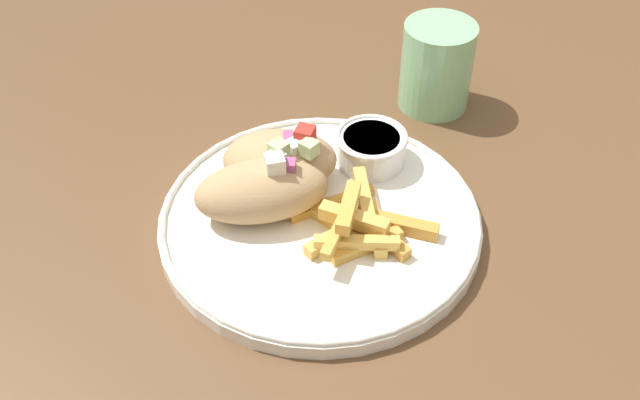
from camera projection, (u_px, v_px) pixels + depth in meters
name	position (u px, v px, depth m)	size (l,w,h in m)	color
table	(331.00, 306.00, 0.73)	(1.17, 1.17, 0.78)	brown
plate	(320.00, 220.00, 0.67)	(0.29, 0.29, 0.02)	white
pita_sandwich_near	(262.00, 190.00, 0.66)	(0.14, 0.11, 0.06)	tan
pita_sandwich_far	(281.00, 159.00, 0.69)	(0.12, 0.09, 0.06)	tan
fries_pile	(359.00, 223.00, 0.65)	(0.13, 0.12, 0.04)	#E5B251
sauce_ramekin	(371.00, 146.00, 0.72)	(0.07, 0.07, 0.03)	white
water_glass	(436.00, 70.00, 0.79)	(0.08, 0.08, 0.09)	#8CCC93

